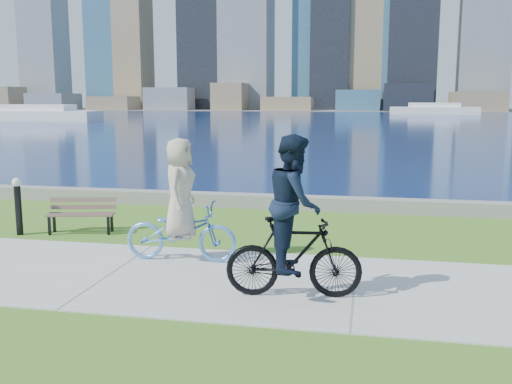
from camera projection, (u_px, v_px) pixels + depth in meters
ground at (112, 273)px, 9.56m from camera, size 320.00×320.00×0.00m
concrete_path at (112, 273)px, 9.55m from camera, size 80.00×3.50×0.02m
seawall at (213, 199)px, 15.52m from camera, size 90.00×0.50×0.35m
bay_water at (341, 119)px, 79.18m from camera, size 320.00×131.00×0.01m
far_shore at (354, 110)px, 135.26m from camera, size 320.00×30.00×0.12m
city_skyline at (346, 6)px, 131.31m from camera, size 177.71×22.13×76.00m
ferry_near at (39, 114)px, 71.53m from camera, size 15.39×4.40×2.09m
ferry_far at (434, 110)px, 101.17m from camera, size 15.15×4.33×2.06m
park_bench at (81, 212)px, 12.40m from camera, size 1.51×0.80×0.74m
bollard_lamp at (18, 202)px, 12.15m from camera, size 0.20×0.20×1.24m
cyclist_woman at (181, 216)px, 10.13m from camera, size 0.79×2.06×2.20m
cyclist_man at (294, 230)px, 8.23m from camera, size 0.84×2.04×2.39m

